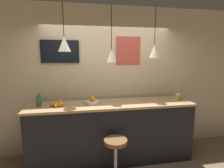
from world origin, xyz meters
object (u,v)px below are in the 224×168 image
Objects in this scene: juice_bottle at (39,101)px; mounted_tv at (60,52)px; fruit_bowl at (92,101)px; spread_jar at (178,97)px; bar_stool at (116,152)px.

mounted_tv is (0.34, 0.38, 0.83)m from juice_bottle.
fruit_bowl is 1.11m from mounted_tv.
fruit_bowl is 1.67m from spread_jar.
mounted_tv is at bearing 170.17° from spread_jar.
fruit_bowl is 0.89m from juice_bottle.
fruit_bowl is at bearing -34.82° from mounted_tv.
fruit_bowl is at bearing -179.97° from spread_jar.
spread_jar is at bearing 0.03° from fruit_bowl.
mounted_tv is at bearing 48.62° from juice_bottle.
juice_bottle is (-0.89, 0.00, 0.04)m from fruit_bowl.
fruit_bowl reaches higher than spread_jar.
bar_stool is 2.96× the size of juice_bottle.
bar_stool is at bearing -61.98° from fruit_bowl.
spread_jar is 0.16× the size of mounted_tv.
bar_stool is at bearing -25.74° from juice_bottle.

